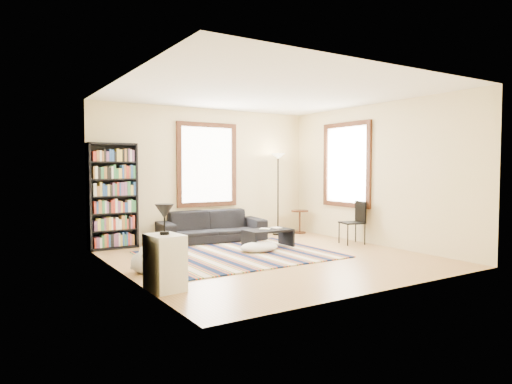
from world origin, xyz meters
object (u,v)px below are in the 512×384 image
floor_cushion (259,247)px  side_table (300,222)px  dog (142,255)px  coffee_table (268,239)px  bookshelf (113,196)px  floor_lamp (278,194)px  folding_chair (352,223)px  sofa (211,226)px  white_cabinet (165,262)px

floor_cushion → side_table: bearing=35.8°
dog → coffee_table: bearing=-8.1°
bookshelf → coffee_table: bookshelf is taller
floor_lamp → folding_chair: bearing=-74.6°
floor_cushion → sofa: bearing=97.9°
white_cabinet → dog: (0.06, 1.05, -0.09)m
coffee_table → folding_chair: size_ratio=1.05×
sofa → floor_cushion: 1.54m
bookshelf → folding_chair: (4.21, -2.03, -0.57)m
coffee_table → folding_chair: bearing=-16.7°
folding_chair → floor_lamp: bearing=120.2°
bookshelf → floor_cushion: bookshelf is taller
floor_lamp → dog: 4.47m
bookshelf → side_table: (4.26, -0.26, -0.73)m
dog → floor_lamp: bearing=4.7°
dog → folding_chair: bearing=-20.5°
coffee_table → dog: bearing=-164.3°
floor_lamp → dog: (-3.88, -2.11, -0.67)m
dog → sofa: bearing=19.6°
coffee_table → dog: dog is taller
side_table → dog: (-4.44, -2.02, -0.01)m
bookshelf → side_table: bearing=-3.5°
bookshelf → coffee_table: (2.52, -1.52, -0.82)m
coffee_table → white_cabinet: 3.30m
sofa → coffee_table: 1.39m
floor_lamp → dog: size_ratio=3.57×
coffee_table → dog: size_ratio=1.73×
coffee_table → dog: 2.81m
bookshelf → white_cabinet: bearing=-94.2°
bookshelf → coffee_table: 3.05m
floor_cushion → white_cabinet: size_ratio=1.04×
sofa → dog: size_ratio=4.23×
side_table → dog: bearing=-155.6°
floor_lamp → side_table: size_ratio=3.44×
bookshelf → dog: bookshelf is taller
side_table → folding_chair: bearing=-91.6°
floor_cushion → floor_lamp: (1.55, 1.61, 0.84)m
floor_cushion → dog: (-2.34, -0.50, 0.17)m
floor_lamp → dog: floor_lamp is taller
coffee_table → folding_chair: 1.78m
floor_cushion → dog: bearing=-167.9°
sofa → bookshelf: bearing=179.0°
sofa → folding_chair: folding_chair is taller
bookshelf → dog: 2.40m
floor_lamp → dog: bearing=-151.5°
floor_cushion → floor_lamp: bearing=46.2°
floor_lamp → white_cabinet: bearing=-141.3°
side_table → sofa: bearing=-179.8°
floor_cushion → white_cabinet: 2.86m
bookshelf → floor_lamp: size_ratio=1.08×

